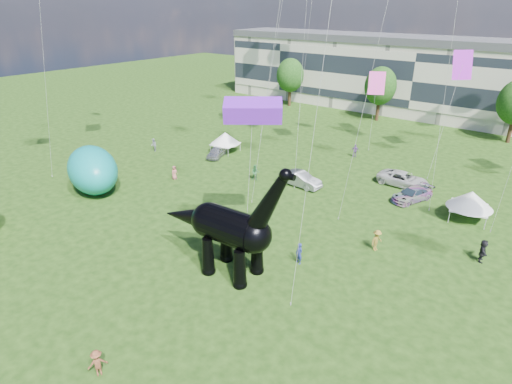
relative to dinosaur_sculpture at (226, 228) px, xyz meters
The scene contains 13 objects.
ground 5.88m from the dinosaur_sculpture, 62.95° to the right, with size 220.00×220.00×0.00m, color #16330C.
terrace_row 58.22m from the dinosaur_sculpture, 95.81° to the left, with size 78.00×11.00×12.00m, color beige.
tree_far_left 56.34m from the dinosaur_sculpture, 119.71° to the left, with size 5.20×5.20×9.44m.
tree_mid_left 49.94m from the dinosaur_sculpture, 101.44° to the left, with size 5.20×5.20×9.44m.
dinosaur_sculpture is the anchor object (origin of this frame).
car_silver 25.92m from the dinosaur_sculpture, 135.15° to the left, with size 1.61×3.99×1.36m, color #BABBBF.
car_grey 17.76m from the dinosaur_sculpture, 105.02° to the left, with size 1.70×4.87×1.60m, color gray.
car_white 24.55m from the dinosaur_sculpture, 79.93° to the left, with size 2.55×5.54×1.54m, color silver.
car_dark 21.97m from the dinosaur_sculpture, 72.87° to the left, with size 1.94×4.76×1.38m, color #595960.
gazebo_near 23.36m from the dinosaur_sculpture, 59.25° to the left, with size 4.77×4.77×2.82m.
gazebo_left 27.88m from the dinosaur_sculpture, 132.56° to the left, with size 4.30×4.30×2.70m.
inflatable_teal 20.97m from the dinosaur_sculpture, behind, with size 7.82×4.89×4.89m, color #0B8A8C.
visitors 11.15m from the dinosaur_sculpture, 89.62° to the left, with size 52.99×43.27×1.87m.
Camera 1 is at (16.47, -15.73, 18.56)m, focal length 30.00 mm.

